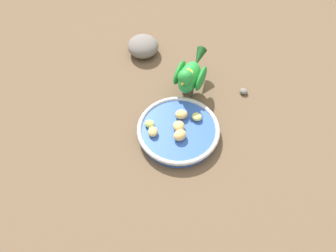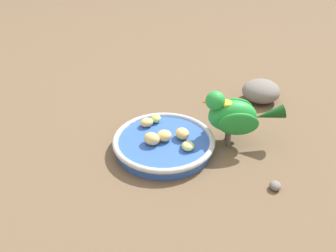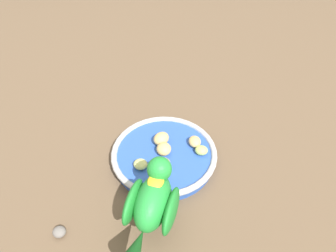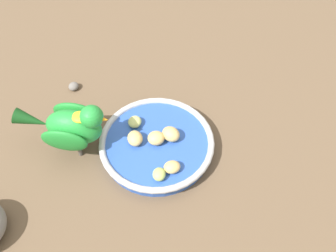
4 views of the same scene
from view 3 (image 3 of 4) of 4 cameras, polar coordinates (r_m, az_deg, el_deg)
name	(u,v)px [view 3 (image 3 of 4)]	position (r m, az deg, el deg)	size (l,w,h in m)	color
ground_plane	(164,166)	(0.66, -0.69, -7.42)	(4.00, 4.00, 0.00)	brown
feeding_bowl	(164,155)	(0.66, -0.72, -5.42)	(0.22, 0.22, 0.03)	#2D56B7
apple_piece_0	(141,164)	(0.62, -5.14, -7.11)	(0.03, 0.03, 0.02)	#C6D17A
apple_piece_1	(161,139)	(0.66, -1.26, -2.36)	(0.04, 0.03, 0.03)	tan
apple_piece_2	(201,150)	(0.65, 6.23, -4.51)	(0.03, 0.02, 0.02)	#B2CC66
apple_piece_3	(164,149)	(0.64, -0.79, -4.29)	(0.03, 0.03, 0.02)	tan
apple_piece_4	(195,142)	(0.66, 5.00, -2.90)	(0.03, 0.03, 0.02)	tan
apple_piece_5	(162,164)	(0.62, -1.15, -7.05)	(0.03, 0.03, 0.02)	tan
parrot	(152,202)	(0.52, -2.94, -13.98)	(0.16, 0.14, 0.13)	#59544C
pebble_0	(59,232)	(0.60, -19.60, -18.08)	(0.02, 0.02, 0.02)	slate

